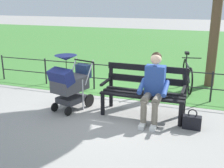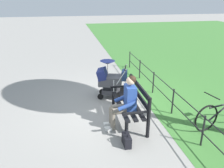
{
  "view_description": "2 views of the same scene",
  "coord_description": "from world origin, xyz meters",
  "px_view_note": "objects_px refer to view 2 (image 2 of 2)",
  "views": [
    {
      "loc": [
        -1.89,
        4.84,
        2.17
      ],
      "look_at": [
        -0.25,
        0.1,
        0.63
      ],
      "focal_mm": 43.65,
      "sensor_mm": 36.0,
      "label": 1
    },
    {
      "loc": [
        -5.63,
        1.33,
        2.93
      ],
      "look_at": [
        0.03,
        0.2,
        0.67
      ],
      "focal_mm": 36.58,
      "sensor_mm": 36.0,
      "label": 2
    }
  ],
  "objects_px": {
    "bicycle": "(223,113)",
    "handbag": "(127,140)",
    "stroller": "(110,79)",
    "person_on_bench": "(125,100)",
    "park_bench": "(132,102)"
  },
  "relations": [
    {
      "from": "handbag",
      "to": "stroller",
      "type": "bearing_deg",
      "value": -2.7
    },
    {
      "from": "park_bench",
      "to": "bicycle",
      "type": "distance_m",
      "value": 2.14
    },
    {
      "from": "stroller",
      "to": "bicycle",
      "type": "height_order",
      "value": "stroller"
    },
    {
      "from": "person_on_bench",
      "to": "bicycle",
      "type": "bearing_deg",
      "value": -101.41
    },
    {
      "from": "bicycle",
      "to": "handbag",
      "type": "bearing_deg",
      "value": 96.55
    },
    {
      "from": "park_bench",
      "to": "stroller",
      "type": "xyz_separation_m",
      "value": [
        1.48,
        0.26,
        0.07
      ]
    },
    {
      "from": "bicycle",
      "to": "person_on_bench",
      "type": "bearing_deg",
      "value": 78.59
    },
    {
      "from": "handbag",
      "to": "bicycle",
      "type": "xyz_separation_m",
      "value": [
        0.28,
        -2.4,
        0.24
      ]
    },
    {
      "from": "park_bench",
      "to": "handbag",
      "type": "height_order",
      "value": "park_bench"
    },
    {
      "from": "person_on_bench",
      "to": "stroller",
      "type": "xyz_separation_m",
      "value": [
        1.7,
        0.03,
        -0.08
      ]
    },
    {
      "from": "person_on_bench",
      "to": "handbag",
      "type": "xyz_separation_m",
      "value": [
        -0.73,
        0.15,
        -0.55
      ]
    },
    {
      "from": "park_bench",
      "to": "person_on_bench",
      "type": "distance_m",
      "value": 0.35
    },
    {
      "from": "person_on_bench",
      "to": "park_bench",
      "type": "bearing_deg",
      "value": -45.45
    },
    {
      "from": "stroller",
      "to": "handbag",
      "type": "height_order",
      "value": "stroller"
    },
    {
      "from": "park_bench",
      "to": "person_on_bench",
      "type": "xyz_separation_m",
      "value": [
        -0.22,
        0.22,
        0.15
      ]
    }
  ]
}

